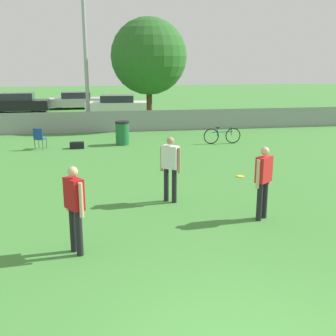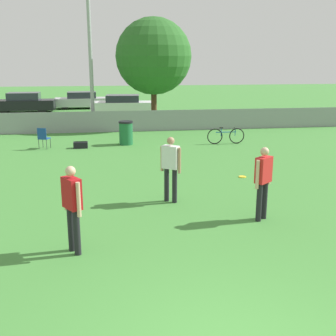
{
  "view_description": "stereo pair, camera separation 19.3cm",
  "coord_description": "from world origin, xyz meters",
  "px_view_note": "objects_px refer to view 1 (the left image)",
  "views": [
    {
      "loc": [
        -1.7,
        -4.17,
        3.67
      ],
      "look_at": [
        0.01,
        5.89,
        1.05
      ],
      "focal_mm": 45.0,
      "sensor_mm": 36.0,
      "label": 1
    },
    {
      "loc": [
        -1.51,
        -4.21,
        3.67
      ],
      "look_at": [
        0.01,
        5.89,
        1.05
      ],
      "focal_mm": 45.0,
      "sensor_mm": 36.0,
      "label": 2
    }
  ],
  "objects_px": {
    "player_receiver_white": "(170,165)",
    "parked_car_silver": "(76,100)",
    "bicycle_sideline": "(222,136)",
    "tree_near_pole": "(149,56)",
    "parked_car_dark": "(18,103)",
    "player_defender_red": "(75,204)",
    "player_thrower_red": "(263,178)",
    "folding_chair_sideline": "(39,137)",
    "parked_car_white": "(118,105)",
    "light_pole": "(84,19)",
    "trash_bin": "(122,133)",
    "frisbee_disc": "(240,176)",
    "gear_bag_sideline": "(77,145)"
  },
  "relations": [
    {
      "from": "player_receiver_white",
      "to": "parked_car_silver",
      "type": "distance_m",
      "value": 23.59
    },
    {
      "from": "bicycle_sideline",
      "to": "tree_near_pole",
      "type": "bearing_deg",
      "value": 115.53
    },
    {
      "from": "player_receiver_white",
      "to": "bicycle_sideline",
      "type": "bearing_deg",
      "value": 100.65
    },
    {
      "from": "player_receiver_white",
      "to": "parked_car_dark",
      "type": "distance_m",
      "value": 22.59
    },
    {
      "from": "player_defender_red",
      "to": "bicycle_sideline",
      "type": "xyz_separation_m",
      "value": [
        6.05,
        10.35,
        -0.66
      ]
    },
    {
      "from": "player_thrower_red",
      "to": "player_receiver_white",
      "type": "relative_size",
      "value": 1.0
    },
    {
      "from": "folding_chair_sideline",
      "to": "parked_car_white",
      "type": "distance_m",
      "value": 12.32
    },
    {
      "from": "light_pole",
      "to": "trash_bin",
      "type": "height_order",
      "value": "light_pole"
    },
    {
      "from": "frisbee_disc",
      "to": "gear_bag_sideline",
      "type": "height_order",
      "value": "gear_bag_sideline"
    },
    {
      "from": "frisbee_disc",
      "to": "parked_car_dark",
      "type": "distance_m",
      "value": 21.76
    },
    {
      "from": "player_thrower_red",
      "to": "parked_car_white",
      "type": "relative_size",
      "value": 0.39
    },
    {
      "from": "light_pole",
      "to": "trash_bin",
      "type": "bearing_deg",
      "value": -71.53
    },
    {
      "from": "gear_bag_sideline",
      "to": "parked_car_white",
      "type": "distance_m",
      "value": 12.01
    },
    {
      "from": "frisbee_disc",
      "to": "player_defender_red",
      "type": "bearing_deg",
      "value": -136.11
    },
    {
      "from": "light_pole",
      "to": "folding_chair_sideline",
      "type": "height_order",
      "value": "light_pole"
    },
    {
      "from": "bicycle_sideline",
      "to": "parked_car_white",
      "type": "distance_m",
      "value": 12.45
    },
    {
      "from": "player_receiver_white",
      "to": "folding_chair_sideline",
      "type": "relative_size",
      "value": 1.93
    },
    {
      "from": "light_pole",
      "to": "player_defender_red",
      "type": "distance_m",
      "value": 16.18
    },
    {
      "from": "folding_chair_sideline",
      "to": "parked_car_silver",
      "type": "relative_size",
      "value": 0.21
    },
    {
      "from": "player_receiver_white",
      "to": "parked_car_dark",
      "type": "bearing_deg",
      "value": 145.85
    },
    {
      "from": "player_thrower_red",
      "to": "gear_bag_sideline",
      "type": "relative_size",
      "value": 2.93
    },
    {
      "from": "tree_near_pole",
      "to": "gear_bag_sideline",
      "type": "bearing_deg",
      "value": -123.98
    },
    {
      "from": "tree_near_pole",
      "to": "player_defender_red",
      "type": "distance_m",
      "value": 16.69
    },
    {
      "from": "frisbee_disc",
      "to": "tree_near_pole",
      "type": "bearing_deg",
      "value": 97.89
    },
    {
      "from": "player_defender_red",
      "to": "frisbee_disc",
      "type": "distance_m",
      "value": 7.03
    },
    {
      "from": "tree_near_pole",
      "to": "player_thrower_red",
      "type": "height_order",
      "value": "tree_near_pole"
    },
    {
      "from": "bicycle_sideline",
      "to": "gear_bag_sideline",
      "type": "distance_m",
      "value": 6.46
    },
    {
      "from": "frisbee_disc",
      "to": "bicycle_sideline",
      "type": "relative_size",
      "value": 0.14
    },
    {
      "from": "frisbee_disc",
      "to": "parked_car_white",
      "type": "height_order",
      "value": "parked_car_white"
    },
    {
      "from": "player_receiver_white",
      "to": "bicycle_sideline",
      "type": "xyz_separation_m",
      "value": [
        3.72,
        7.6,
        -0.66
      ]
    },
    {
      "from": "player_receiver_white",
      "to": "bicycle_sideline",
      "type": "relative_size",
      "value": 1.02
    },
    {
      "from": "frisbee_disc",
      "to": "gear_bag_sideline",
      "type": "distance_m",
      "value": 7.74
    },
    {
      "from": "player_defender_red",
      "to": "parked_car_dark",
      "type": "bearing_deg",
      "value": 160.02
    },
    {
      "from": "parked_car_silver",
      "to": "parked_car_white",
      "type": "bearing_deg",
      "value": -55.05
    },
    {
      "from": "frisbee_disc",
      "to": "light_pole",
      "type": "bearing_deg",
      "value": 115.01
    },
    {
      "from": "player_receiver_white",
      "to": "parked_car_white",
      "type": "height_order",
      "value": "player_receiver_white"
    },
    {
      "from": "bicycle_sideline",
      "to": "trash_bin",
      "type": "height_order",
      "value": "trash_bin"
    },
    {
      "from": "tree_near_pole",
      "to": "player_defender_red",
      "type": "xyz_separation_m",
      "value": [
        -3.45,
        -16.07,
        -2.86
      ]
    },
    {
      "from": "bicycle_sideline",
      "to": "gear_bag_sideline",
      "type": "height_order",
      "value": "bicycle_sideline"
    },
    {
      "from": "player_thrower_red",
      "to": "frisbee_disc",
      "type": "bearing_deg",
      "value": 40.55
    },
    {
      "from": "player_defender_red",
      "to": "parked_car_white",
      "type": "distance_m",
      "value": 22.2
    },
    {
      "from": "tree_near_pole",
      "to": "parked_car_white",
      "type": "xyz_separation_m",
      "value": [
        -1.5,
        6.03,
        -3.22
      ]
    },
    {
      "from": "trash_bin",
      "to": "parked_car_dark",
      "type": "distance_m",
      "value": 14.8
    },
    {
      "from": "tree_near_pole",
      "to": "parked_car_dark",
      "type": "xyz_separation_m",
      "value": [
        -8.52,
        8.02,
        -3.19
      ]
    },
    {
      "from": "player_defender_red",
      "to": "bicycle_sideline",
      "type": "bearing_deg",
      "value": 117.83
    },
    {
      "from": "frisbee_disc",
      "to": "bicycle_sideline",
      "type": "distance_m",
      "value": 5.63
    },
    {
      "from": "gear_bag_sideline",
      "to": "parked_car_dark",
      "type": "xyz_separation_m",
      "value": [
        -4.67,
        13.75,
        0.55
      ]
    },
    {
      "from": "light_pole",
      "to": "parked_car_dark",
      "type": "height_order",
      "value": "light_pole"
    },
    {
      "from": "player_receiver_white",
      "to": "parked_car_dark",
      "type": "relative_size",
      "value": 0.41
    },
    {
      "from": "tree_near_pole",
      "to": "parked_car_silver",
      "type": "distance_m",
      "value": 11.46
    }
  ]
}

